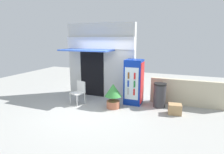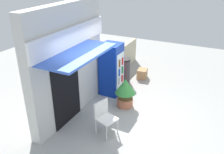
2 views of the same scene
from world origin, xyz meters
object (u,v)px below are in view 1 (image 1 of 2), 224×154
(plastic_chair, at_px, (79,91))
(trash_bin, at_px, (160,95))
(cardboard_box, at_px, (175,109))
(drink_cooler, at_px, (134,82))
(potted_plant_near_shop, at_px, (113,94))

(plastic_chair, xyz_separation_m, trash_bin, (3.02, 0.77, -0.06))
(plastic_chair, relative_size, cardboard_box, 2.07)
(drink_cooler, distance_m, trash_bin, 1.09)
(drink_cooler, xyz_separation_m, trash_bin, (1.01, -0.01, -0.42))
(potted_plant_near_shop, bearing_deg, cardboard_box, 5.73)
(plastic_chair, bearing_deg, cardboard_box, 3.97)
(drink_cooler, relative_size, potted_plant_near_shop, 1.90)
(drink_cooler, height_order, plastic_chair, drink_cooler)
(plastic_chair, distance_m, trash_bin, 3.12)
(drink_cooler, height_order, cardboard_box, drink_cooler)
(cardboard_box, bearing_deg, trash_bin, 138.35)
(plastic_chair, bearing_deg, potted_plant_near_shop, 1.29)
(plastic_chair, distance_m, cardboard_box, 3.63)
(drink_cooler, height_order, trash_bin, drink_cooler)
(potted_plant_near_shop, xyz_separation_m, trash_bin, (1.59, 0.74, -0.08))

